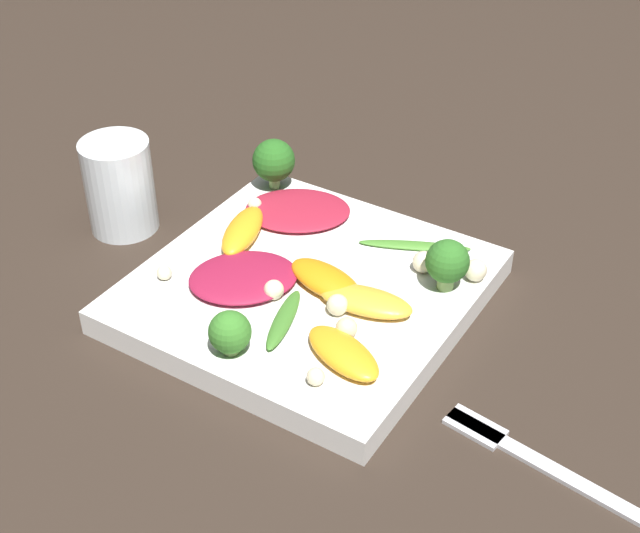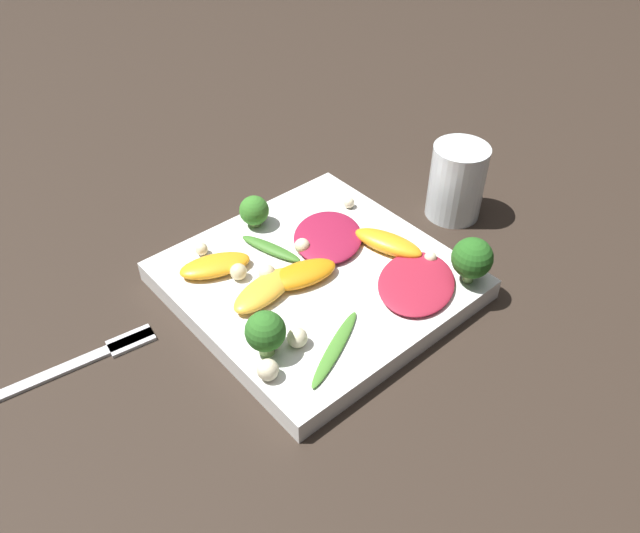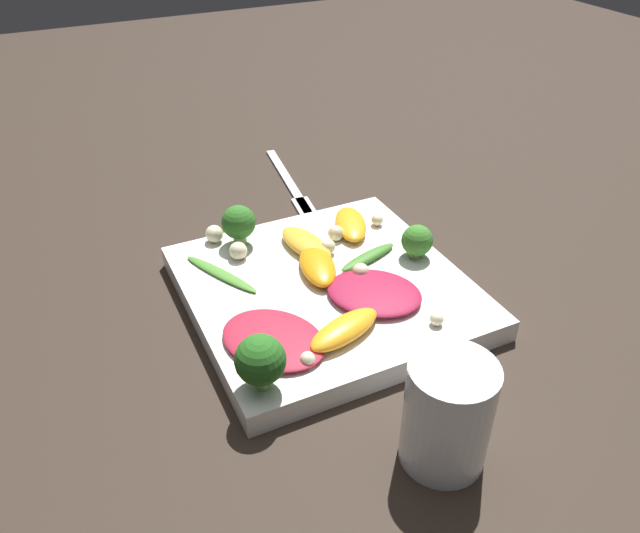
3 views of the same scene
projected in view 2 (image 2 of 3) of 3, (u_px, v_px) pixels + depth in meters
ground_plane at (317, 288)px, 0.63m from camera, size 2.40×2.40×0.00m
plate at (317, 280)px, 0.62m from camera, size 0.25×0.25×0.02m
drinking_glass at (457, 182)px, 0.69m from camera, size 0.06×0.06×0.09m
fork at (74, 363)px, 0.55m from camera, size 0.19×0.04×0.01m
radicchio_leaf_0 at (328, 237)px, 0.64m from camera, size 0.11×0.11×0.01m
radicchio_leaf_1 at (416, 283)px, 0.59m from camera, size 0.12×0.11×0.01m
orange_segment_0 at (303, 275)px, 0.60m from camera, size 0.08×0.05×0.02m
orange_segment_1 at (215, 266)px, 0.61m from camera, size 0.08×0.05×0.01m
orange_segment_2 at (265, 290)px, 0.58m from camera, size 0.08×0.04×0.01m
orange_segment_3 at (388, 243)px, 0.63m from camera, size 0.05×0.08×0.02m
broccoli_floret_0 at (265, 332)px, 0.52m from camera, size 0.03×0.03×0.04m
broccoli_floret_1 at (472, 258)px, 0.58m from camera, size 0.04×0.04×0.05m
broccoli_floret_2 at (255, 210)px, 0.66m from camera, size 0.03×0.03×0.03m
arugula_sprig_0 at (335, 348)px, 0.53m from camera, size 0.09×0.05×0.00m
arugula_sprig_1 at (271, 249)px, 0.63m from camera, size 0.03×0.07×0.01m
macadamia_nut_0 at (302, 246)px, 0.63m from camera, size 0.02×0.02×0.02m
macadamia_nut_1 at (201, 249)px, 0.63m from camera, size 0.01×0.01×0.01m
macadamia_nut_2 at (430, 258)px, 0.62m from camera, size 0.01×0.01×0.01m
macadamia_nut_3 at (349, 203)px, 0.69m from camera, size 0.01×0.01×0.01m
macadamia_nut_4 at (297, 338)px, 0.53m from camera, size 0.02×0.02×0.02m
macadamia_nut_5 at (268, 370)px, 0.51m from camera, size 0.02×0.02×0.02m
macadamia_nut_6 at (238, 272)px, 0.60m from camera, size 0.02×0.02×0.02m
macadamia_nut_7 at (267, 273)px, 0.60m from camera, size 0.02×0.02×0.02m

